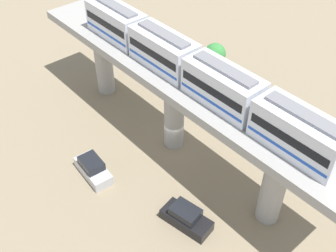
{
  "coord_description": "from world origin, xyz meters",
  "views": [
    {
      "loc": [
        -19.85,
        -22.11,
        28.15
      ],
      "look_at": [
        -2.5,
        -2.02,
        4.98
      ],
      "focal_mm": 44.1,
      "sensor_mm": 36.0,
      "label": 1
    }
  ],
  "objects_px": {
    "train": "(191,67)",
    "tree_near_viaduct": "(221,72)",
    "parked_car_black": "(186,218)",
    "tree_mid_lot": "(215,54)",
    "parked_car_silver": "(93,169)"
  },
  "relations": [
    {
      "from": "parked_car_black",
      "to": "tree_mid_lot",
      "type": "bearing_deg",
      "value": 27.55
    },
    {
      "from": "train",
      "to": "tree_near_viaduct",
      "type": "bearing_deg",
      "value": 27.26
    },
    {
      "from": "train",
      "to": "tree_near_viaduct",
      "type": "distance_m",
      "value": 12.59
    },
    {
      "from": "parked_car_silver",
      "to": "tree_mid_lot",
      "type": "height_order",
      "value": "tree_mid_lot"
    },
    {
      "from": "parked_car_silver",
      "to": "tree_near_viaduct",
      "type": "height_order",
      "value": "tree_near_viaduct"
    },
    {
      "from": "parked_car_silver",
      "to": "parked_car_black",
      "type": "distance_m",
      "value": 9.86
    },
    {
      "from": "parked_car_silver",
      "to": "train",
      "type": "bearing_deg",
      "value": -19.48
    },
    {
      "from": "parked_car_silver",
      "to": "tree_mid_lot",
      "type": "bearing_deg",
      "value": 16.31
    },
    {
      "from": "train",
      "to": "parked_car_black",
      "type": "distance_m",
      "value": 12.14
    },
    {
      "from": "parked_car_black",
      "to": "train",
      "type": "bearing_deg",
      "value": 35.04
    },
    {
      "from": "parked_car_black",
      "to": "tree_near_viaduct",
      "type": "bearing_deg",
      "value": 24.34
    },
    {
      "from": "tree_mid_lot",
      "to": "parked_car_black",
      "type": "bearing_deg",
      "value": -141.35
    },
    {
      "from": "parked_car_silver",
      "to": "tree_near_viaduct",
      "type": "xyz_separation_m",
      "value": [
        17.65,
        1.13,
        2.14
      ]
    },
    {
      "from": "train",
      "to": "parked_car_black",
      "type": "height_order",
      "value": "train"
    },
    {
      "from": "parked_car_silver",
      "to": "parked_car_black",
      "type": "relative_size",
      "value": 0.97
    }
  ]
}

